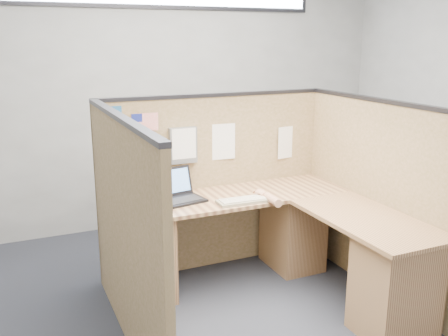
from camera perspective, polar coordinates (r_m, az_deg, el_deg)
name	(u,v)px	position (r m, az deg, el deg)	size (l,w,h in m)	color
floor	(269,316)	(3.82, 5.22, -16.52)	(5.00, 5.00, 0.00)	black
wall_back	(169,94)	(5.37, -6.31, 8.39)	(5.00, 5.00, 0.00)	gray
cubicle_partitions	(245,200)	(3.84, 2.37, -3.65)	(2.06, 1.83, 1.53)	brown
l_desk	(273,248)	(3.94, 5.67, -9.07)	(1.95, 1.75, 0.73)	brown
laptop	(180,192)	(3.97, -5.10, -2.75)	(0.37, 0.37, 0.24)	black
keyboard	(246,200)	(3.90, 2.52, -3.70)	(0.46, 0.17, 0.03)	gray
mouse	(260,195)	(4.03, 4.14, -3.06)	(0.10, 0.06, 0.04)	#B8B9BD
hand_forearm	(268,197)	(3.93, 5.10, -3.34)	(0.10, 0.34, 0.07)	tan
blue_poster	(111,121)	(3.93, -12.79, 5.22)	(0.17, 0.00, 0.23)	#1E5389
american_flag	(142,124)	(3.98, -9.38, 4.97)	(0.22, 0.01, 0.38)	olive
file_holder	(183,145)	(4.09, -4.69, 2.61)	(0.23, 0.05, 0.30)	slate
paper_left	(222,142)	(4.25, -0.28, 3.01)	(0.24, 0.00, 0.31)	white
paper_right	(288,142)	(4.56, 7.33, 2.94)	(0.23, 0.00, 0.29)	white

